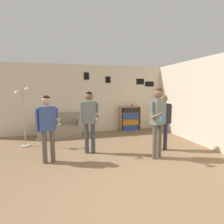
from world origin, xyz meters
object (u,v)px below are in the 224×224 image
bookshelf (130,119)px  person_player_foreground_center (89,116)px  couch (60,129)px  floor_lamp (23,106)px  person_spectator_near_bookshelf (163,117)px  person_watcher_holding_cup (158,115)px  drinking_cup (132,105)px  person_player_foreground_left (47,122)px

bookshelf → person_player_foreground_center: size_ratio=0.61×
couch → bookshelf: bearing=4.1°
bookshelf → person_player_foreground_center: person_player_foreground_center is taller
floor_lamp → person_spectator_near_bookshelf: (3.88, -1.35, -0.27)m
floor_lamp → person_watcher_holding_cup: (3.42, -1.86, -0.13)m
bookshelf → person_watcher_holding_cup: person_watcher_holding_cup is taller
couch → person_watcher_holding_cup: (2.43, -2.81, 0.82)m
person_player_foreground_center → person_spectator_near_bookshelf: bearing=-7.8°
person_player_foreground_center → drinking_cup: person_player_foreground_center is taller
couch → person_player_foreground_left: size_ratio=0.97×
bookshelf → couch: bearing=-175.9°
bookshelf → person_player_foreground_left: person_player_foreground_left is taller
person_watcher_holding_cup → bookshelf: bearing=82.3°
floor_lamp → person_watcher_holding_cup: bearing=-28.6°
person_player_foreground_center → drinking_cup: size_ratio=17.24×
bookshelf → person_watcher_holding_cup: (-0.41, -3.01, 0.59)m
person_player_foreground_left → couch: bearing=85.4°
floor_lamp → drinking_cup: floor_lamp is taller
floor_lamp → person_player_foreground_center: (1.83, -1.07, -0.20)m
floor_lamp → drinking_cup: size_ratio=18.44×
person_player_foreground_center → bookshelf: bearing=48.1°
person_watcher_holding_cup → drinking_cup: 3.06m
drinking_cup → person_spectator_near_bookshelf: bearing=-91.3°
couch → drinking_cup: bearing=3.9°
person_watcher_holding_cup → person_spectator_near_bookshelf: (0.46, 0.51, -0.13)m
person_player_foreground_left → person_player_foreground_center: size_ratio=0.95×
person_watcher_holding_cup → drinking_cup: person_watcher_holding_cup is taller
couch → person_spectator_near_bookshelf: (2.89, -2.30, 0.68)m
floor_lamp → person_player_foreground_left: (0.80, -1.45, -0.26)m
drinking_cup → person_player_foreground_center: bearing=-133.5°
couch → drinking_cup: 3.05m
couch → floor_lamp: (-0.99, -0.95, 0.95)m
couch → person_player_foreground_left: 2.50m
floor_lamp → couch: bearing=43.6°
person_player_foreground_center → person_watcher_holding_cup: (1.59, -0.79, 0.07)m
drinking_cup → bookshelf: bearing=179.9°
couch → person_watcher_holding_cup: person_watcher_holding_cup is taller
person_player_foreground_left → person_spectator_near_bookshelf: 3.08m
bookshelf → person_spectator_near_bookshelf: (0.05, -2.50, 0.46)m
bookshelf → person_spectator_near_bookshelf: size_ratio=0.64×
bookshelf → floor_lamp: floor_lamp is taller
person_player_foreground_left → person_watcher_holding_cup: person_watcher_holding_cup is taller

